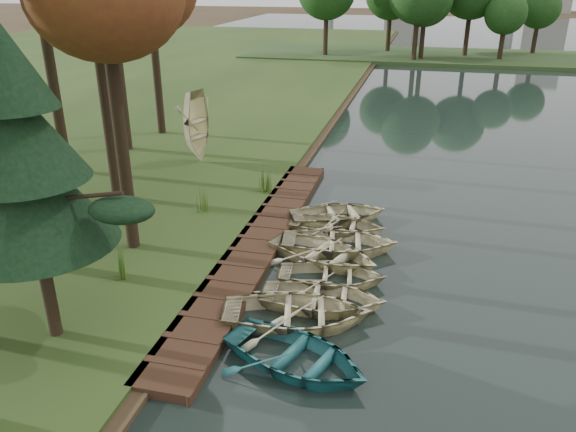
% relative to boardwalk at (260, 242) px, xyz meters
% --- Properties ---
extents(ground, '(300.00, 300.00, 0.00)m').
position_rel_boardwalk_xyz_m(ground, '(1.60, 0.00, -0.15)').
color(ground, '#3D2F1D').
extents(boardwalk, '(1.60, 16.00, 0.30)m').
position_rel_boardwalk_xyz_m(boardwalk, '(0.00, 0.00, 0.00)').
color(boardwalk, '#372115').
rests_on(boardwalk, ground).
extents(peninsula, '(50.00, 14.00, 0.45)m').
position_rel_boardwalk_xyz_m(peninsula, '(9.60, 50.00, 0.08)').
color(peninsula, '#2B441E').
rests_on(peninsula, ground).
extents(rowboat_0, '(4.40, 3.76, 0.77)m').
position_rel_boardwalk_xyz_m(rowboat_0, '(2.73, -6.13, 0.29)').
color(rowboat_0, teal).
rests_on(rowboat_0, water).
extents(rowboat_1, '(4.52, 3.64, 0.83)m').
position_rel_boardwalk_xyz_m(rowboat_1, '(2.34, -4.38, 0.32)').
color(rowboat_1, beige).
rests_on(rowboat_1, water).
extents(rowboat_2, '(3.70, 2.75, 0.73)m').
position_rel_boardwalk_xyz_m(rowboat_2, '(2.86, -3.41, 0.27)').
color(rowboat_2, beige).
rests_on(rowboat_2, water).
extents(rowboat_3, '(3.56, 2.74, 0.68)m').
position_rel_boardwalk_xyz_m(rowboat_3, '(2.89, -2.03, 0.24)').
color(rowboat_3, beige).
rests_on(rowboat_3, water).
extents(rowboat_4, '(4.51, 3.88, 0.79)m').
position_rel_boardwalk_xyz_m(rowboat_4, '(2.39, -0.68, 0.29)').
color(rowboat_4, beige).
rests_on(rowboat_4, water).
extents(rowboat_5, '(4.31, 3.37, 0.81)m').
position_rel_boardwalk_xyz_m(rowboat_5, '(2.76, 0.16, 0.31)').
color(rowboat_5, beige).
rests_on(rowboat_5, water).
extents(rowboat_6, '(3.49, 2.50, 0.72)m').
position_rel_boardwalk_xyz_m(rowboat_6, '(2.44, 1.61, 0.26)').
color(rowboat_6, beige).
rests_on(rowboat_6, water).
extents(rowboat_7, '(4.47, 3.95, 0.77)m').
position_rel_boardwalk_xyz_m(rowboat_7, '(2.36, 2.64, 0.28)').
color(rowboat_7, beige).
rests_on(rowboat_7, water).
extents(stored_rowboat, '(3.99, 3.28, 0.72)m').
position_rel_boardwalk_xyz_m(stored_rowboat, '(-5.29, 7.60, 0.51)').
color(stored_rowboat, beige).
rests_on(stored_rowboat, bank).
extents(pine_tree, '(3.80, 3.80, 7.66)m').
position_rel_boardwalk_xyz_m(pine_tree, '(-3.44, -6.61, 4.75)').
color(pine_tree, black).
rests_on(pine_tree, bank).
extents(reeds_0, '(0.60, 0.60, 1.03)m').
position_rel_boardwalk_xyz_m(reeds_0, '(-3.25, -3.65, 0.67)').
color(reeds_0, '#3F661E').
rests_on(reeds_0, bank).
extents(reeds_1, '(0.60, 0.60, 0.94)m').
position_rel_boardwalk_xyz_m(reeds_1, '(-2.79, 1.84, 0.62)').
color(reeds_1, '#3F661E').
rests_on(reeds_1, bank).
extents(reeds_2, '(0.60, 0.60, 1.15)m').
position_rel_boardwalk_xyz_m(reeds_2, '(-1.00, 4.36, 0.72)').
color(reeds_2, '#3F661E').
rests_on(reeds_2, bank).
extents(reeds_3, '(0.60, 0.60, 0.90)m').
position_rel_boardwalk_xyz_m(reeds_3, '(-1.11, 4.45, 0.60)').
color(reeds_3, '#3F661E').
rests_on(reeds_3, bank).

